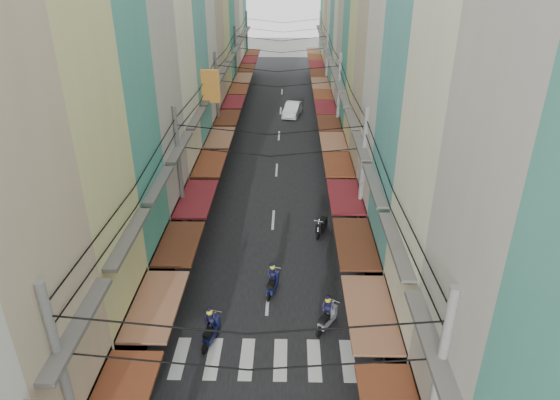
# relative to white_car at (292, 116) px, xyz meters

# --- Properties ---
(ground) EXTENTS (160.00, 160.00, 0.00)m
(ground) POSITION_rel_white_car_xyz_m (-1.24, -28.29, 0.00)
(ground) COLOR slate
(ground) RESTS_ON ground
(road) EXTENTS (10.00, 80.00, 0.02)m
(road) POSITION_rel_white_car_xyz_m (-1.24, -8.29, 0.01)
(road) COLOR black
(road) RESTS_ON ground
(sidewalk_left) EXTENTS (3.00, 80.00, 0.06)m
(sidewalk_left) POSITION_rel_white_car_xyz_m (-7.74, -8.29, 0.03)
(sidewalk_left) COLOR gray
(sidewalk_left) RESTS_ON ground
(sidewalk_right) EXTENTS (3.00, 80.00, 0.06)m
(sidewalk_right) POSITION_rel_white_car_xyz_m (5.26, -8.29, 0.03)
(sidewalk_right) COLOR gray
(sidewalk_right) RESTS_ON ground
(crosswalk) EXTENTS (7.55, 2.40, 0.01)m
(crosswalk) POSITION_rel_white_car_xyz_m (-1.24, -34.29, 0.03)
(crosswalk) COLOR silver
(crosswalk) RESTS_ON ground
(building_row_left) EXTENTS (7.80, 67.67, 23.70)m
(building_row_left) POSITION_rel_white_car_xyz_m (-9.16, -11.73, 9.78)
(building_row_left) COLOR silver
(building_row_left) RESTS_ON ground
(building_row_right) EXTENTS (7.80, 68.98, 22.59)m
(building_row_right) POSITION_rel_white_car_xyz_m (6.68, -11.84, 9.41)
(building_row_right) COLOR teal
(building_row_right) RESTS_ON ground
(utility_poles) EXTENTS (10.20, 66.13, 8.20)m
(utility_poles) POSITION_rel_white_car_xyz_m (-1.24, -13.28, 6.59)
(utility_poles) COLOR gray
(utility_poles) RESTS_ON ground
(white_car) EXTENTS (5.06, 2.75, 1.69)m
(white_car) POSITION_rel_white_car_xyz_m (0.00, 0.00, 0.00)
(white_car) COLOR white
(white_car) RESTS_ON ground
(bicycle) EXTENTS (1.92, 1.37, 1.24)m
(bicycle) POSITION_rel_white_car_xyz_m (5.43, -31.29, 0.00)
(bicycle) COLOR black
(bicycle) RESTS_ON ground
(moving_scooters) EXTENTS (5.71, 11.30, 1.82)m
(moving_scooters) POSITION_rel_white_car_xyz_m (-0.61, -30.46, 0.54)
(moving_scooters) COLOR black
(moving_scooters) RESTS_ON ground
(parked_scooters) EXTENTS (13.51, 15.29, 1.00)m
(parked_scooters) POSITION_rel_white_car_xyz_m (2.59, -31.81, 0.47)
(parked_scooters) COLOR black
(parked_scooters) RESTS_ON ground
(pedestrians) EXTENTS (12.43, 26.87, 2.22)m
(pedestrians) POSITION_rel_white_car_xyz_m (-5.42, -27.40, 1.02)
(pedestrians) COLOR #26202B
(pedestrians) RESTS_ON ground
(market_umbrella) EXTENTS (2.28, 2.28, 2.41)m
(market_umbrella) POSITION_rel_white_car_xyz_m (4.98, -32.63, 2.12)
(market_umbrella) COLOR #B2B2B7
(market_umbrella) RESTS_ON ground
(traffic_sign) EXTENTS (0.10, 0.64, 2.92)m
(traffic_sign) POSITION_rel_white_car_xyz_m (3.68, -27.29, 2.13)
(traffic_sign) COLOR gray
(traffic_sign) RESTS_ON ground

